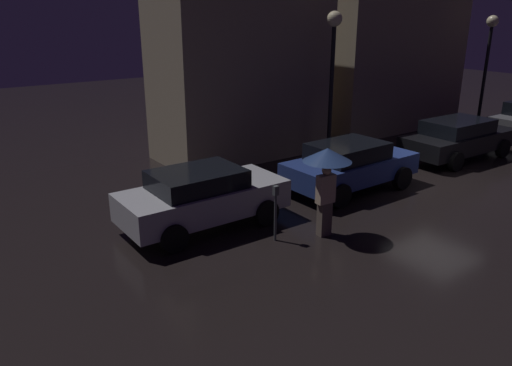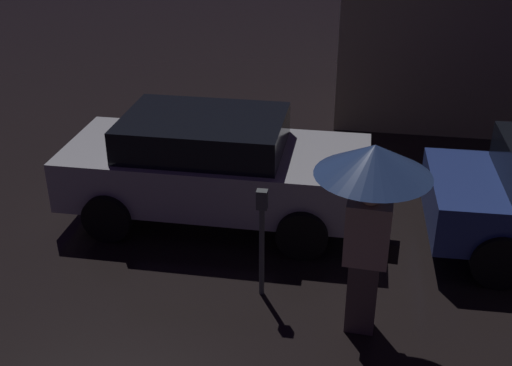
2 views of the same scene
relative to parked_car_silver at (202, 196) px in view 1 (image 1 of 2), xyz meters
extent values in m
plane|color=black|center=(7.65, -1.51, -0.78)|extent=(60.00, 60.00, 0.00)
cube|color=gray|center=(4.58, 4.99, 2.53)|extent=(6.23, 3.00, 6.61)
cube|color=gray|center=(12.38, 4.99, 2.43)|extent=(7.27, 3.00, 6.42)
cube|color=#B7B7BF|center=(0.04, 0.00, -0.10)|extent=(4.13, 1.77, 0.69)
cube|color=black|center=(-0.13, 0.00, 0.47)|extent=(2.15, 1.55, 0.45)
cylinder|color=black|center=(1.31, 0.88, -0.45)|extent=(0.65, 0.22, 0.65)
cylinder|color=black|center=(1.31, -0.88, -0.45)|extent=(0.65, 0.22, 0.65)
cylinder|color=black|center=(-1.24, 0.88, -0.45)|extent=(0.65, 0.22, 0.65)
cylinder|color=black|center=(-1.24, -0.88, -0.45)|extent=(0.65, 0.22, 0.65)
cube|color=navy|center=(4.94, -0.22, -0.12)|extent=(4.22, 1.88, 0.63)
cube|color=black|center=(4.77, -0.22, 0.43)|extent=(2.21, 1.62, 0.48)
cylinder|color=black|center=(6.23, 0.67, -0.44)|extent=(0.68, 0.22, 0.68)
cylinder|color=black|center=(6.23, -1.11, -0.44)|extent=(0.68, 0.22, 0.68)
cylinder|color=black|center=(3.64, 0.67, -0.44)|extent=(0.68, 0.22, 0.68)
cylinder|color=black|center=(3.64, -1.11, -0.44)|extent=(0.68, 0.22, 0.68)
cube|color=black|center=(10.57, -0.12, -0.14)|extent=(4.73, 1.85, 0.62)
cube|color=black|center=(10.38, -0.12, 0.41)|extent=(2.47, 1.60, 0.49)
cylinder|color=black|center=(12.03, 0.77, -0.45)|extent=(0.66, 0.22, 0.66)
cylinder|color=black|center=(12.03, -1.01, -0.45)|extent=(0.66, 0.22, 0.66)
cylinder|color=black|center=(9.12, 0.77, -0.45)|extent=(0.66, 0.22, 0.66)
cylinder|color=black|center=(9.12, -1.01, -0.45)|extent=(0.66, 0.22, 0.66)
cylinder|color=black|center=(14.67, 0.79, -0.44)|extent=(0.67, 0.22, 0.67)
cube|color=#66564C|center=(2.07, -2.17, -0.36)|extent=(0.32, 0.23, 0.83)
cube|color=#D1B293|center=(2.07, -2.17, 0.39)|extent=(0.46, 0.24, 0.69)
sphere|color=tan|center=(2.07, -2.17, 0.85)|extent=(0.22, 0.22, 0.22)
cylinder|color=black|center=(2.07, -2.17, 0.66)|extent=(0.02, 0.02, 0.81)
cone|color=navy|center=(2.07, -2.17, 1.22)|extent=(1.13, 1.13, 0.31)
cube|color=black|center=(2.32, -2.17, 0.22)|extent=(0.17, 0.11, 0.22)
cylinder|color=#4C5154|center=(0.94, -1.73, -0.21)|extent=(0.06, 0.06, 1.13)
cube|color=#4C5154|center=(0.94, -1.73, 0.46)|extent=(0.12, 0.10, 0.22)
cylinder|color=black|center=(6.62, 2.50, 1.51)|extent=(0.14, 0.14, 4.58)
sphere|color=#F9EAB7|center=(6.62, 2.50, 4.06)|extent=(0.51, 0.51, 0.51)
cylinder|color=black|center=(15.47, 2.10, 1.44)|extent=(0.14, 0.14, 4.43)
sphere|color=#F9EAB7|center=(15.47, 2.10, 3.90)|extent=(0.49, 0.49, 0.49)
camera|label=1|loc=(-5.60, -10.09, 4.31)|focal=35.00mm
camera|label=2|loc=(1.88, -7.73, 3.73)|focal=45.00mm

